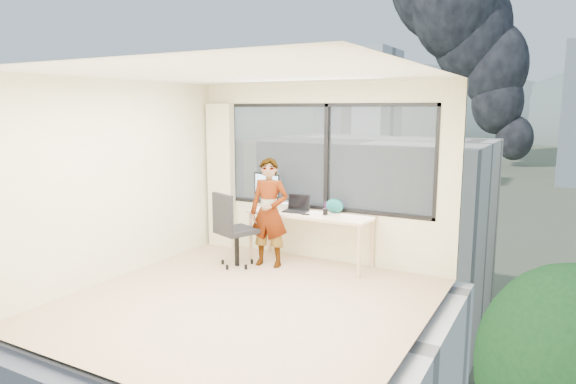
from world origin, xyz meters
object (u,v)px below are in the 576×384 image
Objects in this scene: chair at (237,229)px; person at (269,213)px; desk at (310,238)px; monitor at (267,189)px; laptop at (296,204)px; game_console at (290,205)px; handbag at (335,206)px.

chair is 0.52m from person.
desk is 1.03m from monitor.
chair is 0.92m from laptop.
desk is 3.46× the size of monitor.
person is 4.68× the size of game_console.
desk is at bearing 27.15° from person.
laptop is at bearing 43.33° from person.
game_console is at bearing 172.13° from handbag.
chair reaches higher than laptop.
handbag is at bearing 25.46° from person.
monitor is at bearing 177.27° from game_console.
monitor is at bearing 177.19° from handbag.
desk is 1.65× the size of chair.
handbag is (0.30, 0.18, 0.48)m from desk.
laptop is (0.25, 0.33, 0.09)m from person.
game_console is (-0.45, 0.22, 0.41)m from desk.
chair is at bearing -145.96° from desk.
desk is at bearing 56.02° from chair.
laptop is at bearing -163.54° from handbag.
monitor is (0.07, 0.73, 0.47)m from chair.
monitor is 0.62m from laptop.
desk is at bearing 2.05° from monitor.
laptop is 0.56m from handbag.
game_console is at bearing 25.07° from monitor.
monitor is 0.42m from game_console.
person is (-0.48, -0.35, 0.40)m from desk.
person is 2.97× the size of monitor.
handbag is at bearing 31.83° from desk.
handbag reaches higher than desk.
person is at bearing -143.63° from desk.
game_console is 0.75m from handbag.
person is 4.33× the size of laptop.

